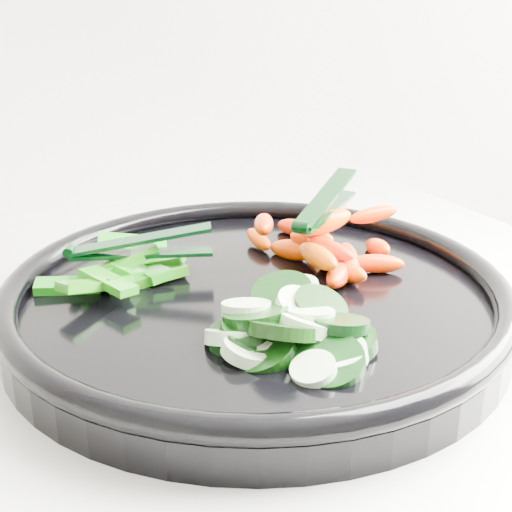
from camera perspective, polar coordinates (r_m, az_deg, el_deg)
name	(u,v)px	position (r m, az deg, el deg)	size (l,w,h in m)	color
veggie_tray	(256,299)	(0.53, 0.00, -3.46)	(0.47, 0.47, 0.04)	black
cucumber_pile	(278,332)	(0.46, 1.78, -6.13)	(0.11, 0.14, 0.04)	black
carrot_pile	(324,245)	(0.58, 5.46, 0.90)	(0.13, 0.16, 0.06)	#ED1800
pepper_pile	(125,271)	(0.56, -10.45, -1.20)	(0.12, 0.11, 0.04)	#1D6809
tong_carrot	(324,205)	(0.57, 5.49, 4.08)	(0.10, 0.08, 0.02)	black
tong_pepper	(136,247)	(0.56, -9.56, 0.73)	(0.11, 0.06, 0.02)	black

